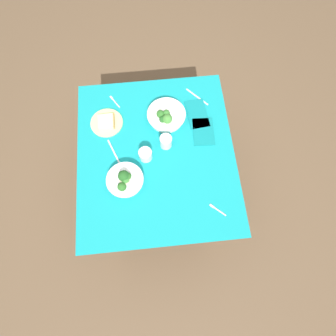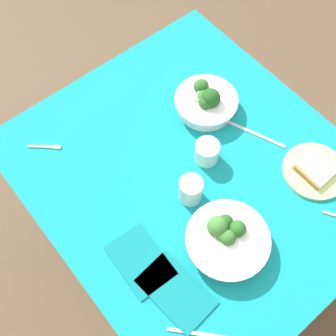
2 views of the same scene
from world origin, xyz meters
name	(u,v)px [view 1 (image 1 of 2)]	position (x,y,z in m)	size (l,w,h in m)	color
ground_plane	(159,186)	(0.00, 0.00, 0.00)	(6.00, 6.00, 0.00)	brown
dining_table	(157,161)	(0.00, 0.00, 0.59)	(1.12, 0.98, 0.71)	teal
broccoli_bowl_far	(125,180)	(-0.16, 0.19, 0.75)	(0.22, 0.22, 0.11)	white
broccoli_bowl_near	(166,116)	(0.24, -0.09, 0.74)	(0.25, 0.25, 0.10)	white
bread_side_plate	(107,122)	(0.25, 0.30, 0.72)	(0.21, 0.21, 0.03)	#B7D684
water_glass_center	(146,155)	(-0.01, 0.06, 0.74)	(0.08, 0.08, 0.08)	silver
water_glass_side	(166,142)	(0.06, -0.07, 0.75)	(0.07, 0.07, 0.09)	silver
fork_by_far_bowl	(217,210)	(-0.38, -0.32, 0.71)	(0.08, 0.09, 0.00)	#B7B7BC
fork_by_near_bowl	(114,101)	(0.41, 0.25, 0.71)	(0.10, 0.07, 0.00)	#B7B7BC
table_knife_left	(115,154)	(0.03, 0.26, 0.71)	(0.21, 0.01, 0.00)	#B7B7BC
table_knife_right	(197,97)	(0.39, -0.31, 0.71)	(0.19, 0.01, 0.00)	#B7B7BC
napkin_folded_upper	(197,114)	(0.26, -0.29, 0.71)	(0.21, 0.13, 0.01)	#0F777D
napkin_folded_lower	(203,132)	(0.13, -0.32, 0.71)	(0.19, 0.13, 0.01)	#0F777D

